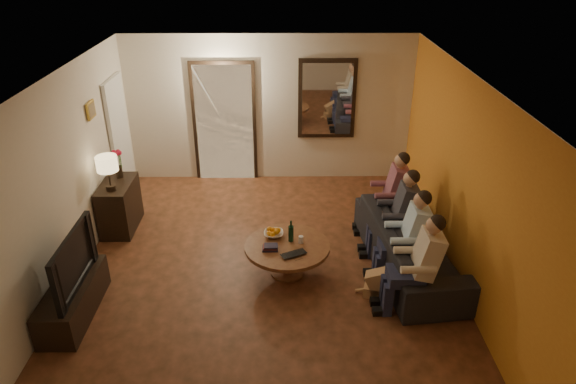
{
  "coord_description": "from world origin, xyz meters",
  "views": [
    {
      "loc": [
        0.25,
        -5.68,
        4.1
      ],
      "look_at": [
        0.3,
        0.3,
        1.05
      ],
      "focal_mm": 32.0,
      "sensor_mm": 36.0,
      "label": 1
    }
  ],
  "objects_px": {
    "laptop": "(295,256)",
    "person_b": "(409,240)",
    "tv": "(64,261)",
    "tv_stand": "(73,300)",
    "wine_bottle": "(291,231)",
    "person_d": "(391,197)",
    "dresser": "(120,206)",
    "sofa": "(409,245)",
    "coffee_table": "(287,259)",
    "person_a": "(420,268)",
    "bowl": "(274,234)",
    "person_c": "(399,217)",
    "table_lamp": "(108,173)",
    "dog": "(385,279)"
  },
  "relations": [
    {
      "from": "tv",
      "to": "person_d",
      "type": "relative_size",
      "value": 0.97
    },
    {
      "from": "sofa",
      "to": "person_a",
      "type": "relative_size",
      "value": 1.96
    },
    {
      "from": "person_d",
      "to": "sofa",
      "type": "bearing_deg",
      "value": -83.66
    },
    {
      "from": "wine_bottle",
      "to": "person_d",
      "type": "bearing_deg",
      "value": 32.69
    },
    {
      "from": "person_d",
      "to": "bowl",
      "type": "height_order",
      "value": "person_d"
    },
    {
      "from": "dog",
      "to": "person_a",
      "type": "bearing_deg",
      "value": -18.31
    },
    {
      "from": "table_lamp",
      "to": "tv_stand",
      "type": "xyz_separation_m",
      "value": [
        0.0,
        -1.8,
        -0.81
      ]
    },
    {
      "from": "table_lamp",
      "to": "person_c",
      "type": "relative_size",
      "value": 0.45
    },
    {
      "from": "tv_stand",
      "to": "person_c",
      "type": "bearing_deg",
      "value": 17.06
    },
    {
      "from": "sofa",
      "to": "coffee_table",
      "type": "xyz_separation_m",
      "value": [
        -1.64,
        -0.16,
        -0.12
      ]
    },
    {
      "from": "person_a",
      "to": "laptop",
      "type": "distance_m",
      "value": 1.52
    },
    {
      "from": "person_d",
      "to": "coffee_table",
      "type": "xyz_separation_m",
      "value": [
        -1.54,
        -1.06,
        -0.38
      ]
    },
    {
      "from": "tv",
      "to": "person_a",
      "type": "bearing_deg",
      "value": -89.27
    },
    {
      "from": "person_b",
      "to": "person_a",
      "type": "bearing_deg",
      "value": -90.0
    },
    {
      "from": "tv_stand",
      "to": "person_d",
      "type": "height_order",
      "value": "person_d"
    },
    {
      "from": "person_a",
      "to": "person_b",
      "type": "height_order",
      "value": "same"
    },
    {
      "from": "dresser",
      "to": "table_lamp",
      "type": "xyz_separation_m",
      "value": [
        0.0,
        -0.22,
        0.65
      ]
    },
    {
      "from": "sofa",
      "to": "person_a",
      "type": "xyz_separation_m",
      "value": [
        -0.1,
        -0.9,
        0.26
      ]
    },
    {
      "from": "tv",
      "to": "wine_bottle",
      "type": "bearing_deg",
      "value": -70.93
    },
    {
      "from": "person_b",
      "to": "dog",
      "type": "bearing_deg",
      "value": -132.38
    },
    {
      "from": "coffee_table",
      "to": "sofa",
      "type": "bearing_deg",
      "value": 5.48
    },
    {
      "from": "laptop",
      "to": "sofa",
      "type": "bearing_deg",
      "value": -10.37
    },
    {
      "from": "person_b",
      "to": "person_d",
      "type": "xyz_separation_m",
      "value": [
        0.0,
        1.2,
        0.0
      ]
    },
    {
      "from": "person_a",
      "to": "bowl",
      "type": "relative_size",
      "value": 4.63
    },
    {
      "from": "dog",
      "to": "coffee_table",
      "type": "distance_m",
      "value": 1.31
    },
    {
      "from": "table_lamp",
      "to": "dresser",
      "type": "bearing_deg",
      "value": 90.0
    },
    {
      "from": "tv_stand",
      "to": "person_b",
      "type": "relative_size",
      "value": 1.06
    },
    {
      "from": "laptop",
      "to": "person_b",
      "type": "bearing_deg",
      "value": -20.76
    },
    {
      "from": "tv",
      "to": "tv_stand",
      "type": "bearing_deg",
      "value": 0.0
    },
    {
      "from": "person_a",
      "to": "person_b",
      "type": "bearing_deg",
      "value": 90.0
    },
    {
      "from": "person_d",
      "to": "wine_bottle",
      "type": "distance_m",
      "value": 1.77
    },
    {
      "from": "bowl",
      "to": "person_a",
      "type": "bearing_deg",
      "value": -29.19
    },
    {
      "from": "dog",
      "to": "wine_bottle",
      "type": "relative_size",
      "value": 1.81
    },
    {
      "from": "person_d",
      "to": "coffee_table",
      "type": "height_order",
      "value": "person_d"
    },
    {
      "from": "bowl",
      "to": "dresser",
      "type": "bearing_deg",
      "value": 156.95
    },
    {
      "from": "laptop",
      "to": "person_d",
      "type": "bearing_deg",
      "value": 16.63
    },
    {
      "from": "person_b",
      "to": "person_d",
      "type": "bearing_deg",
      "value": 90.0
    },
    {
      "from": "dresser",
      "to": "sofa",
      "type": "relative_size",
      "value": 0.36
    },
    {
      "from": "sofa",
      "to": "person_a",
      "type": "bearing_deg",
      "value": 167.02
    },
    {
      "from": "person_c",
      "to": "coffee_table",
      "type": "distance_m",
      "value": 1.65
    },
    {
      "from": "tv_stand",
      "to": "person_a",
      "type": "relative_size",
      "value": 1.06
    },
    {
      "from": "dresser",
      "to": "bowl",
      "type": "distance_m",
      "value": 2.56
    },
    {
      "from": "tv",
      "to": "person_c",
      "type": "relative_size",
      "value": 0.97
    },
    {
      "from": "person_c",
      "to": "person_a",
      "type": "bearing_deg",
      "value": -90.0
    },
    {
      "from": "sofa",
      "to": "coffee_table",
      "type": "height_order",
      "value": "sofa"
    },
    {
      "from": "person_c",
      "to": "tv",
      "type": "bearing_deg",
      "value": -162.94
    },
    {
      "from": "person_d",
      "to": "dog",
      "type": "xyz_separation_m",
      "value": [
        -0.34,
        -1.57,
        -0.32
      ]
    },
    {
      "from": "tv_stand",
      "to": "tv",
      "type": "bearing_deg",
      "value": 0.0
    },
    {
      "from": "person_a",
      "to": "wine_bottle",
      "type": "height_order",
      "value": "person_a"
    },
    {
      "from": "tv_stand",
      "to": "coffee_table",
      "type": "bearing_deg",
      "value": 17.38
    }
  ]
}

